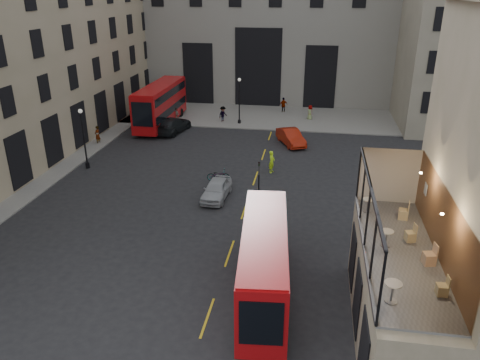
% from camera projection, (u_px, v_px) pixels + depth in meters
% --- Properties ---
extents(ground, '(140.00, 140.00, 0.00)m').
position_uv_depth(ground, '(248.00, 322.00, 22.55)').
color(ground, black).
rests_on(ground, ground).
extents(host_frontage, '(3.00, 11.00, 4.50)m').
position_uv_depth(host_frontage, '(393.00, 297.00, 20.71)').
color(host_frontage, tan).
rests_on(host_frontage, ground).
extents(cafe_floor, '(3.00, 10.00, 0.10)m').
position_uv_depth(cafe_floor, '(400.00, 252.00, 19.82)').
color(cafe_floor, slate).
rests_on(cafe_floor, host_frontage).
extents(gateway, '(35.00, 10.60, 18.00)m').
position_uv_depth(gateway, '(263.00, 29.00, 63.32)').
color(gateway, gray).
rests_on(gateway, ground).
extents(building_right, '(16.60, 18.60, 20.00)m').
position_uv_depth(building_right, '(479.00, 29.00, 51.92)').
color(building_right, '#9F9580').
rests_on(building_right, ground).
extents(pavement_far, '(40.00, 12.00, 0.12)m').
position_uv_depth(pavement_far, '(245.00, 115.00, 57.99)').
color(pavement_far, slate).
rests_on(pavement_far, ground).
extents(traffic_light_near, '(0.16, 0.20, 3.80)m').
position_uv_depth(traffic_light_near, '(259.00, 180.00, 32.68)').
color(traffic_light_near, black).
rests_on(traffic_light_near, ground).
extents(traffic_light_far, '(0.16, 0.20, 3.80)m').
position_uv_depth(traffic_light_far, '(146.00, 114.00, 49.31)').
color(traffic_light_far, black).
rests_on(traffic_light_far, ground).
extents(street_lamp_a, '(0.36, 0.36, 5.33)m').
position_uv_depth(street_lamp_a, '(84.00, 142.00, 40.52)').
color(street_lamp_a, black).
rests_on(street_lamp_a, ground).
extents(street_lamp_b, '(0.36, 0.36, 5.33)m').
position_uv_depth(street_lamp_b, '(239.00, 104.00, 53.45)').
color(street_lamp_b, black).
rests_on(street_lamp_b, ground).
extents(bus_near, '(3.10, 9.95, 3.91)m').
position_uv_depth(bus_near, '(264.00, 260.00, 23.56)').
color(bus_near, '#BB0D10').
rests_on(bus_near, ground).
extents(bus_far, '(2.76, 11.65, 4.64)m').
position_uv_depth(bus_far, '(161.00, 103.00, 53.07)').
color(bus_far, '#AE0C0E').
rests_on(bus_far, ground).
extents(car_a, '(1.94, 4.34, 1.45)m').
position_uv_depth(car_a, '(216.00, 189.00, 35.36)').
color(car_a, '#A5A8AD').
rests_on(car_a, ground).
extents(car_b, '(3.46, 4.98, 1.56)m').
position_uv_depth(car_b, '(291.00, 137.00, 47.23)').
color(car_b, '#9D1B09').
rests_on(car_b, ground).
extents(car_c, '(3.29, 5.99, 1.64)m').
position_uv_depth(car_c, '(173.00, 125.00, 51.10)').
color(car_c, black).
rests_on(car_c, ground).
extents(bicycle, '(1.94, 0.95, 0.97)m').
position_uv_depth(bicycle, '(218.00, 175.00, 38.60)').
color(bicycle, gray).
rests_on(bicycle, ground).
extents(cyclist, '(0.63, 0.80, 1.93)m').
position_uv_depth(cyclist, '(272.00, 162.00, 40.12)').
color(cyclist, '#C3FF1A').
rests_on(cyclist, ground).
extents(pedestrian_a, '(0.94, 0.77, 1.76)m').
position_uv_depth(pedestrian_a, '(176.00, 115.00, 54.69)').
color(pedestrian_a, gray).
rests_on(pedestrian_a, ground).
extents(pedestrian_b, '(1.26, 1.42, 1.91)m').
position_uv_depth(pedestrian_b, '(223.00, 114.00, 54.69)').
color(pedestrian_b, gray).
rests_on(pedestrian_b, ground).
extents(pedestrian_c, '(1.23, 0.97, 1.95)m').
position_uv_depth(pedestrian_c, '(283.00, 105.00, 58.77)').
color(pedestrian_c, gray).
rests_on(pedestrian_c, ground).
extents(pedestrian_d, '(1.00, 1.04, 1.79)m').
position_uv_depth(pedestrian_d, '(310.00, 113.00, 55.69)').
color(pedestrian_d, gray).
rests_on(pedestrian_d, ground).
extents(pedestrian_e, '(0.57, 0.76, 1.88)m').
position_uv_depth(pedestrian_e, '(97.00, 135.00, 47.29)').
color(pedestrian_e, gray).
rests_on(pedestrian_e, ground).
extents(cafe_table_near, '(0.63, 0.63, 0.79)m').
position_uv_depth(cafe_table_near, '(393.00, 289.00, 16.49)').
color(cafe_table_near, silver).
rests_on(cafe_table_near, cafe_floor).
extents(cafe_table_mid, '(0.58, 0.58, 0.73)m').
position_uv_depth(cafe_table_mid, '(386.00, 236.00, 20.06)').
color(cafe_table_mid, silver).
rests_on(cafe_table_mid, cafe_floor).
extents(cafe_table_far, '(0.55, 0.55, 0.68)m').
position_uv_depth(cafe_table_far, '(368.00, 203.00, 23.11)').
color(cafe_table_far, silver).
rests_on(cafe_table_far, cafe_floor).
extents(cafe_chair_a, '(0.41, 0.41, 0.78)m').
position_uv_depth(cafe_chair_a, '(442.00, 289.00, 16.96)').
color(cafe_chair_a, tan).
rests_on(cafe_chair_a, cafe_floor).
extents(cafe_chair_b, '(0.53, 0.53, 0.92)m').
position_uv_depth(cafe_chair_b, '(429.00, 258.00, 18.81)').
color(cafe_chair_b, tan).
rests_on(cafe_chair_b, cafe_floor).
extents(cafe_chair_c, '(0.48, 0.48, 0.81)m').
position_uv_depth(cafe_chair_c, '(410.00, 236.00, 20.54)').
color(cafe_chair_c, '#D9BB7D').
rests_on(cafe_chair_c, cafe_floor).
extents(cafe_chair_d, '(0.53, 0.53, 0.91)m').
position_uv_depth(cafe_chair_d, '(404.00, 214.00, 22.46)').
color(cafe_chair_d, tan).
rests_on(cafe_chair_d, cafe_floor).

